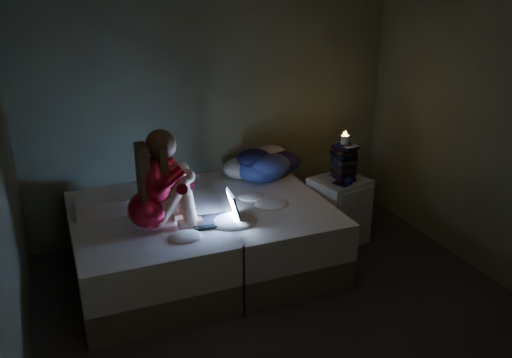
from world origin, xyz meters
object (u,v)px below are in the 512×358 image
bed (202,238)px  laptop (215,207)px  woman (147,182)px  phone (337,184)px  nightstand (338,210)px  candle (345,140)px

bed → laptop: size_ratio=5.82×
woman → phone: bearing=4.6°
woman → laptop: 0.57m
bed → nightstand: nightstand is taller
candle → nightstand: bearing=-167.5°
bed → woman: size_ratio=2.68×
laptop → candle: candle is taller
bed → phone: size_ratio=14.93×
nightstand → phone: 0.35m
laptop → nightstand: laptop is taller
candle → phone: bearing=-139.0°
laptop → nightstand: 1.41m
bed → phone: phone is taller
laptop → candle: size_ratio=4.49×
laptop → nightstand: (1.31, 0.32, -0.39)m
bed → woman: (-0.48, -0.24, 0.68)m
woman → nightstand: woman is taller
phone → candle: bearing=36.5°
woman → candle: (1.84, 0.26, 0.04)m
candle → woman: bearing=-171.9°
bed → phone: bearing=-4.0°
bed → laptop: 0.52m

